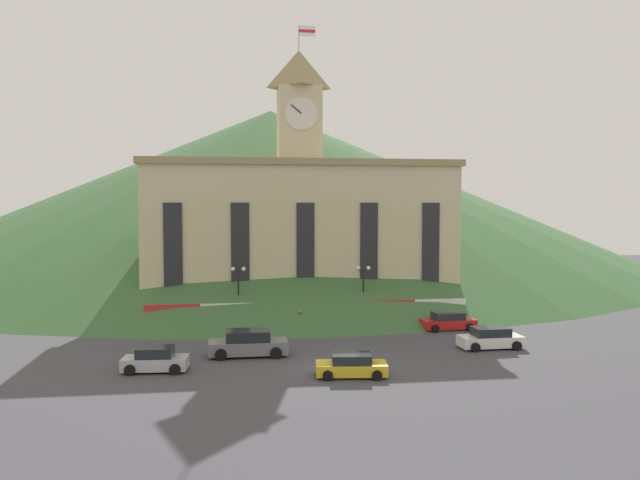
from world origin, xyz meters
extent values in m
plane|color=#424247|center=(0.00, 0.00, 0.00)|extent=(160.00, 160.00, 0.00)
cube|color=beige|center=(0.00, 23.05, 6.88)|extent=(29.02, 10.78, 13.77)
cube|color=#998456|center=(0.00, 23.05, 14.07)|extent=(29.62, 11.38, 0.60)
cube|color=beige|center=(0.00, 23.05, 17.92)|extent=(4.06, 4.06, 7.10)
pyramid|color=#998456|center=(0.00, 23.05, 23.30)|extent=(4.47, 4.47, 3.66)
cylinder|color=silver|center=(0.00, 20.96, 18.77)|extent=(3.09, 0.12, 3.09)
cube|color=black|center=(-0.49, 20.89, 19.17)|extent=(1.04, 0.06, 0.88)
cylinder|color=#B2B2B7|center=(0.00, 23.05, 26.33)|extent=(0.10, 0.10, 2.40)
cube|color=white|center=(0.80, 23.05, 26.98)|extent=(1.60, 0.06, 1.00)
cube|color=red|center=(0.80, 23.01, 26.98)|extent=(1.60, 0.04, 0.28)
cube|color=#232328|center=(-11.61, 17.58, 6.61)|extent=(1.60, 0.16, 7.57)
cube|color=#232328|center=(-5.80, 17.58, 6.61)|extent=(1.60, 0.16, 7.57)
cube|color=#232328|center=(0.00, 17.58, 6.61)|extent=(1.60, 0.16, 7.57)
cube|color=#232328|center=(5.80, 17.58, 6.61)|extent=(1.60, 0.16, 7.57)
cube|color=#232328|center=(11.61, 17.58, 6.61)|extent=(1.60, 0.16, 7.57)
cube|color=red|center=(-11.41, 14.12, 1.01)|extent=(4.56, 0.12, 2.02)
cube|color=white|center=(-6.84, 14.12, 1.01)|extent=(4.56, 0.12, 2.02)
cube|color=red|center=(-2.28, 14.12, 1.01)|extent=(4.56, 0.12, 2.02)
cube|color=white|center=(2.28, 14.12, 1.01)|extent=(4.56, 0.12, 2.02)
cube|color=red|center=(6.84, 14.12, 1.01)|extent=(4.56, 0.12, 2.02)
cube|color=white|center=(11.41, 14.12, 1.01)|extent=(4.56, 0.12, 2.02)
cone|color=#386033|center=(0.00, 71.02, 13.24)|extent=(124.35, 124.35, 26.48)
cylinder|color=black|center=(-6.00, 15.39, 2.36)|extent=(0.14, 0.14, 4.72)
cube|color=black|center=(-6.00, 15.39, 4.57)|extent=(0.90, 0.08, 0.08)
sphere|color=white|center=(-6.45, 15.39, 4.75)|extent=(0.36, 0.36, 0.36)
sphere|color=white|center=(-5.55, 15.39, 4.75)|extent=(0.36, 0.36, 0.36)
cylinder|color=black|center=(4.84, 15.39, 2.32)|extent=(0.14, 0.14, 4.65)
cube|color=black|center=(4.84, 15.39, 4.50)|extent=(0.90, 0.08, 0.08)
sphere|color=white|center=(4.39, 15.39, 4.68)|extent=(0.36, 0.36, 0.36)
sphere|color=white|center=(5.29, 15.39, 4.68)|extent=(0.36, 0.36, 0.36)
cube|color=slate|center=(-5.45, 4.06, 0.61)|extent=(5.31, 2.02, 0.87)
cube|color=#1E2328|center=(-5.45, 4.06, 1.40)|extent=(2.92, 1.85, 0.71)
cylinder|color=black|center=(-3.65, 5.06, 0.39)|extent=(0.77, 0.36, 0.77)
cylinder|color=black|center=(-3.64, 3.06, 0.39)|extent=(0.77, 0.36, 0.77)
cylinder|color=black|center=(-7.25, 5.05, 0.39)|extent=(0.77, 0.36, 0.77)
cylinder|color=black|center=(-7.25, 3.05, 0.39)|extent=(0.77, 0.36, 0.77)
cube|color=white|center=(11.67, 3.98, 0.52)|extent=(4.54, 1.90, 0.74)
cube|color=#1E2328|center=(11.67, 3.98, 1.20)|extent=(2.51, 1.71, 0.61)
cylinder|color=black|center=(10.16, 3.05, 0.33)|extent=(0.67, 0.34, 0.66)
cylinder|color=black|center=(10.12, 4.85, 0.33)|extent=(0.67, 0.34, 0.66)
cylinder|color=black|center=(13.22, 3.12, 0.33)|extent=(0.67, 0.34, 0.66)
cylinder|color=black|center=(13.18, 4.92, 0.33)|extent=(0.67, 0.34, 0.66)
cube|color=#B7B7BC|center=(-11.15, 0.88, 0.52)|extent=(4.02, 2.00, 0.74)
cube|color=#1E2328|center=(-11.15, 0.88, 1.20)|extent=(2.26, 1.73, 0.61)
cylinder|color=black|center=(-12.54, 0.14, 0.33)|extent=(0.68, 0.36, 0.66)
cylinder|color=black|center=(-12.41, 1.83, 0.33)|extent=(0.68, 0.36, 0.66)
cylinder|color=black|center=(-9.90, -0.07, 0.33)|extent=(0.68, 0.36, 0.66)
cylinder|color=black|center=(-9.77, 1.63, 0.33)|extent=(0.68, 0.36, 0.66)
cube|color=red|center=(10.94, 10.79, 0.50)|extent=(4.51, 2.10, 0.72)
cube|color=#1E2328|center=(10.94, 10.79, 1.16)|extent=(2.53, 1.82, 0.59)
cylinder|color=black|center=(12.37, 11.80, 0.32)|extent=(0.66, 0.37, 0.64)
cylinder|color=black|center=(12.49, 10.00, 0.32)|extent=(0.66, 0.37, 0.64)
cylinder|color=black|center=(9.38, 11.59, 0.32)|extent=(0.66, 0.37, 0.64)
cylinder|color=black|center=(9.51, 9.79, 0.32)|extent=(0.66, 0.37, 0.64)
cube|color=yellow|center=(0.51, -1.82, 0.47)|extent=(4.38, 2.27, 0.67)
cube|color=#1E2328|center=(0.51, -1.82, 1.08)|extent=(2.49, 1.91, 0.55)
cylinder|color=black|center=(-1.01, -2.55, 0.30)|extent=(0.63, 0.39, 0.59)
cylinder|color=black|center=(-0.80, -0.76, 0.30)|extent=(0.63, 0.39, 0.59)
cylinder|color=black|center=(1.83, -2.88, 0.30)|extent=(0.63, 0.39, 0.59)
cylinder|color=black|center=(2.04, -1.09, 0.30)|extent=(0.63, 0.39, 0.59)
cylinder|color=#4C4C4C|center=(-0.96, 12.13, 0.39)|extent=(0.18, 0.18, 0.79)
cylinder|color=#4C4C4C|center=(-1.19, 12.16, 0.39)|extent=(0.18, 0.18, 0.79)
cylinder|color=#4C4C4C|center=(-1.08, 12.15, 1.10)|extent=(0.40, 0.40, 0.62)
sphere|color=#936B4C|center=(-1.08, 12.15, 1.54)|extent=(0.26, 0.26, 0.26)
camera|label=1|loc=(-6.31, -37.72, 10.12)|focal=35.00mm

